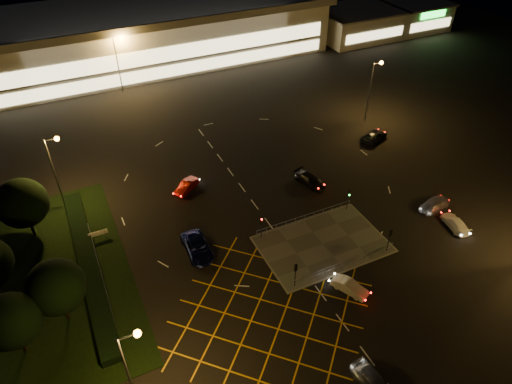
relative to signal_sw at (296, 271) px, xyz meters
name	(u,v)px	position (x,y,z in m)	size (l,w,h in m)	color
ground	(299,239)	(4.00, 5.99, -2.37)	(180.00, 180.00, 0.00)	black
pedestrian_island	(323,244)	(6.00, 3.99, -2.31)	(14.00, 9.00, 0.12)	#4C4944
grass_verge	(41,282)	(-24.00, 11.99, -2.33)	(18.00, 30.00, 0.08)	black
hedge	(89,264)	(-19.00, 11.99, -1.87)	(2.00, 26.00, 1.00)	black
supermarket	(152,32)	(4.00, 67.95, 2.95)	(72.00, 26.50, 10.50)	beige
retail_unit_a	(357,23)	(50.00, 59.97, 0.85)	(18.80, 14.80, 6.35)	beige
retail_unit_b	(411,14)	(66.00, 59.95, 0.85)	(14.80, 14.80, 6.35)	beige
streetlight_sw	(131,364)	(-17.56, -6.01, 4.20)	(1.78, 0.56, 10.03)	slate
streetlight_nw	(56,163)	(-19.56, 23.99, 4.20)	(1.78, 0.56, 10.03)	slate
streetlight_ne	(373,83)	(28.44, 25.99, 4.20)	(1.78, 0.56, 10.03)	slate
streetlight_far_left	(119,57)	(-5.56, 53.99, 4.20)	(1.78, 0.56, 10.03)	slate
streetlight_far_right	(309,23)	(34.44, 55.99, 4.20)	(1.78, 0.56, 10.03)	slate
signal_sw	(296,271)	(0.00, 0.00, 0.00)	(0.28, 0.30, 3.15)	black
signal_se	(390,236)	(12.00, 0.00, 0.00)	(0.28, 0.30, 3.15)	black
signal_nw	(261,223)	(0.00, 7.99, 0.00)	(0.28, 0.30, 3.15)	black
signal_ne	(349,195)	(12.00, 7.99, 0.00)	(0.28, 0.30, 3.15)	black
tree_a	(11,321)	(-26.00, 3.99, 1.97)	(5.04, 5.04, 6.86)	black
tree_c	(22,203)	(-24.00, 19.99, 2.59)	(5.76, 5.76, 7.84)	black
tree_e	(56,287)	(-22.00, 5.99, 2.28)	(5.40, 5.40, 7.35)	black
car_near_silver	(374,382)	(0.58, -12.63, -1.58)	(1.86, 4.62, 1.57)	#9A9CA1
car_queue_white	(350,287)	(4.82, -3.01, -1.73)	(1.35, 3.88, 1.28)	silver
car_left_blue	(197,247)	(-7.50, 9.09, -1.59)	(2.59, 5.62, 1.56)	#0B1143
car_far_dkgrey	(310,180)	(10.66, 14.82, -1.68)	(1.91, 4.70, 1.37)	black
car_right_silver	(435,204)	(22.23, 3.47, -1.58)	(1.87, 4.64, 1.58)	silver
car_circ_red	(186,186)	(-4.91, 20.56, -1.69)	(1.43, 4.11, 1.35)	maroon
car_east_grey	(374,136)	(25.60, 20.40, -1.68)	(2.28, 4.94, 1.37)	black
car_approach_white	(455,223)	(21.99, -0.26, -1.75)	(1.73, 4.27, 1.24)	white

